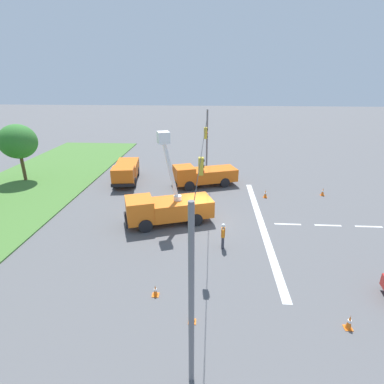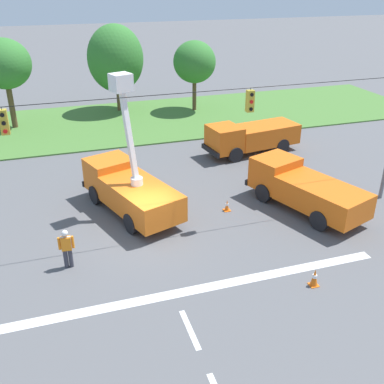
{
  "view_description": "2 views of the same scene",
  "coord_description": "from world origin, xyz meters",
  "px_view_note": "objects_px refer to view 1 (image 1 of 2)",
  "views": [
    {
      "loc": [
        -20.88,
        -0.55,
        10.53
      ],
      "look_at": [
        2.28,
        0.99,
        1.57
      ],
      "focal_mm": 28.0,
      "sensor_mm": 36.0,
      "label": 1
    },
    {
      "loc": [
        -3.54,
        -17.81,
        11.1
      ],
      "look_at": [
        2.41,
        0.79,
        1.55
      ],
      "focal_mm": 42.0,
      "sensor_mm": 36.0,
      "label": 2
    }
  ],
  "objects_px": {
    "traffic_cone_mid_right": "(323,192)",
    "traffic_cone_lane_edge_a": "(155,291)",
    "traffic_cone_near_bucket": "(265,194)",
    "traffic_cone_mid_left": "(192,197)",
    "utility_truck_support_far": "(126,171)",
    "tree_far_east": "(18,142)",
    "road_worker": "(223,234)",
    "traffic_cone_foreground_left": "(349,322)",
    "utility_truck_support_near": "(203,175)",
    "traffic_cone_foreground_right": "(192,316)",
    "utility_truck_bucket_lift": "(167,207)"
  },
  "relations": [
    {
      "from": "traffic_cone_mid_right",
      "to": "traffic_cone_lane_edge_a",
      "type": "distance_m",
      "value": 19.93
    },
    {
      "from": "traffic_cone_near_bucket",
      "to": "traffic_cone_lane_edge_a",
      "type": "height_order",
      "value": "traffic_cone_near_bucket"
    },
    {
      "from": "traffic_cone_mid_left",
      "to": "traffic_cone_near_bucket",
      "type": "xyz_separation_m",
      "value": [
        0.96,
        -6.83,
        0.09
      ]
    },
    {
      "from": "traffic_cone_lane_edge_a",
      "to": "utility_truck_support_far",
      "type": "bearing_deg",
      "value": 19.76
    },
    {
      "from": "traffic_cone_mid_right",
      "to": "traffic_cone_near_bucket",
      "type": "xyz_separation_m",
      "value": [
        -0.88,
        5.5,
        0.01
      ]
    },
    {
      "from": "tree_far_east",
      "to": "road_worker",
      "type": "bearing_deg",
      "value": -120.49
    },
    {
      "from": "tree_far_east",
      "to": "traffic_cone_mid_left",
      "type": "xyz_separation_m",
      "value": [
        -4.18,
        -18.33,
        -3.96
      ]
    },
    {
      "from": "traffic_cone_mid_right",
      "to": "traffic_cone_near_bucket",
      "type": "height_order",
      "value": "traffic_cone_near_bucket"
    },
    {
      "from": "traffic_cone_foreground_left",
      "to": "traffic_cone_near_bucket",
      "type": "height_order",
      "value": "traffic_cone_near_bucket"
    },
    {
      "from": "tree_far_east",
      "to": "utility_truck_support_near",
      "type": "xyz_separation_m",
      "value": [
        -0.35,
        -19.26,
        -3.09
      ]
    },
    {
      "from": "road_worker",
      "to": "utility_truck_support_near",
      "type": "bearing_deg",
      "value": 7.97
    },
    {
      "from": "tree_far_east",
      "to": "traffic_cone_mid_left",
      "type": "distance_m",
      "value": 19.21
    },
    {
      "from": "road_worker",
      "to": "traffic_cone_mid_right",
      "type": "bearing_deg",
      "value": -44.24
    },
    {
      "from": "tree_far_east",
      "to": "traffic_cone_near_bucket",
      "type": "xyz_separation_m",
      "value": [
        -3.22,
        -25.15,
        -3.87
      ]
    },
    {
      "from": "traffic_cone_foreground_left",
      "to": "road_worker",
      "type": "bearing_deg",
      "value": 40.12
    },
    {
      "from": "road_worker",
      "to": "traffic_cone_foreground_right",
      "type": "height_order",
      "value": "road_worker"
    },
    {
      "from": "utility_truck_bucket_lift",
      "to": "utility_truck_support_near",
      "type": "height_order",
      "value": "utility_truck_bucket_lift"
    },
    {
      "from": "utility_truck_support_near",
      "to": "utility_truck_support_far",
      "type": "height_order",
      "value": "utility_truck_support_near"
    },
    {
      "from": "utility_truck_support_far",
      "to": "traffic_cone_mid_right",
      "type": "xyz_separation_m",
      "value": [
        -2.78,
        -19.64,
        -0.8
      ]
    },
    {
      "from": "traffic_cone_foreground_right",
      "to": "traffic_cone_near_bucket",
      "type": "height_order",
      "value": "traffic_cone_near_bucket"
    },
    {
      "from": "traffic_cone_foreground_right",
      "to": "traffic_cone_mid_left",
      "type": "relative_size",
      "value": 1.1
    },
    {
      "from": "road_worker",
      "to": "traffic_cone_foreground_left",
      "type": "distance_m",
      "value": 8.43
    },
    {
      "from": "utility_truck_support_near",
      "to": "utility_truck_support_far",
      "type": "xyz_separation_m",
      "value": [
        0.79,
        8.24,
        0.01
      ]
    },
    {
      "from": "utility_truck_support_near",
      "to": "traffic_cone_lane_edge_a",
      "type": "bearing_deg",
      "value": 173.54
    },
    {
      "from": "traffic_cone_mid_left",
      "to": "traffic_cone_lane_edge_a",
      "type": "xyz_separation_m",
      "value": [
        -13.0,
        0.98,
        0.0
      ]
    },
    {
      "from": "utility_truck_support_near",
      "to": "traffic_cone_foreground_right",
      "type": "bearing_deg",
      "value": -179.7
    },
    {
      "from": "utility_truck_bucket_lift",
      "to": "traffic_cone_near_bucket",
      "type": "distance_m",
      "value": 10.18
    },
    {
      "from": "tree_far_east",
      "to": "traffic_cone_foreground_right",
      "type": "xyz_separation_m",
      "value": [
        -18.84,
        -19.35,
        -3.93
      ]
    },
    {
      "from": "traffic_cone_near_bucket",
      "to": "road_worker",
      "type": "bearing_deg",
      "value": 155.11
    },
    {
      "from": "utility_truck_support_near",
      "to": "road_worker",
      "type": "relative_size",
      "value": 3.91
    },
    {
      "from": "road_worker",
      "to": "traffic_cone_lane_edge_a",
      "type": "distance_m",
      "value": 6.07
    },
    {
      "from": "utility_truck_support_far",
      "to": "road_worker",
      "type": "distance_m",
      "value": 16.16
    },
    {
      "from": "utility_truck_bucket_lift",
      "to": "traffic_cone_foreground_right",
      "type": "xyz_separation_m",
      "value": [
        -9.9,
        -2.56,
        -1.03
      ]
    },
    {
      "from": "traffic_cone_mid_left",
      "to": "traffic_cone_near_bucket",
      "type": "relative_size",
      "value": 0.8
    },
    {
      "from": "road_worker",
      "to": "traffic_cone_mid_left",
      "type": "height_order",
      "value": "road_worker"
    },
    {
      "from": "traffic_cone_mid_left",
      "to": "traffic_cone_foreground_right",
      "type": "bearing_deg",
      "value": -176.0
    },
    {
      "from": "traffic_cone_foreground_right",
      "to": "traffic_cone_foreground_left",
      "type": "bearing_deg",
      "value": -89.24
    },
    {
      "from": "utility_truck_support_far",
      "to": "traffic_cone_mid_right",
      "type": "height_order",
      "value": "utility_truck_support_far"
    },
    {
      "from": "traffic_cone_mid_right",
      "to": "traffic_cone_foreground_left",
      "type": "bearing_deg",
      "value": 165.29
    },
    {
      "from": "traffic_cone_near_bucket",
      "to": "tree_far_east",
      "type": "bearing_deg",
      "value": 82.71
    },
    {
      "from": "utility_truck_support_far",
      "to": "traffic_cone_foreground_left",
      "type": "distance_m",
      "value": 24.57
    },
    {
      "from": "tree_far_east",
      "to": "utility_truck_bucket_lift",
      "type": "xyz_separation_m",
      "value": [
        -8.94,
        -16.79,
        -2.9
      ]
    },
    {
      "from": "utility_truck_bucket_lift",
      "to": "road_worker",
      "type": "relative_size",
      "value": 3.97
    },
    {
      "from": "utility_truck_support_far",
      "to": "traffic_cone_foreground_right",
      "type": "xyz_separation_m",
      "value": [
        -19.28,
        -8.33,
        -0.85
      ]
    },
    {
      "from": "tree_far_east",
      "to": "utility_truck_support_near",
      "type": "distance_m",
      "value": 19.5
    },
    {
      "from": "utility_truck_support_far",
      "to": "traffic_cone_foreground_left",
      "type": "height_order",
      "value": "utility_truck_support_far"
    },
    {
      "from": "traffic_cone_lane_edge_a",
      "to": "traffic_cone_foreground_left",
      "type": "bearing_deg",
      "value": -99.92
    },
    {
      "from": "traffic_cone_foreground_right",
      "to": "traffic_cone_near_bucket",
      "type": "xyz_separation_m",
      "value": [
        15.62,
        -5.8,
        0.05
      ]
    },
    {
      "from": "utility_truck_bucket_lift",
      "to": "traffic_cone_mid_left",
      "type": "height_order",
      "value": "utility_truck_bucket_lift"
    },
    {
      "from": "utility_truck_support_near",
      "to": "traffic_cone_foreground_left",
      "type": "bearing_deg",
      "value": -158.93
    }
  ]
}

